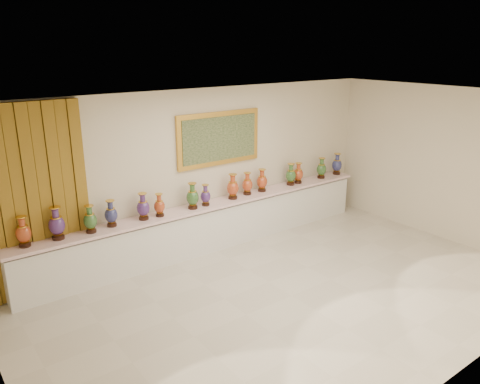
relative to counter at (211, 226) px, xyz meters
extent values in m
plane|color=beige|center=(0.00, -2.27, -0.44)|extent=(8.00, 8.00, 0.00)
plane|color=beige|center=(0.00, 0.23, 1.06)|extent=(8.00, 0.00, 8.00)
plane|color=beige|center=(4.00, -2.27, 1.06)|extent=(0.00, 5.00, 5.00)
plane|color=white|center=(0.00, -2.27, 2.56)|extent=(8.00, 8.00, 0.00)
cube|color=#A26D22|center=(-3.03, 0.17, 1.06)|extent=(1.64, 0.14, 2.95)
cube|color=gold|center=(0.35, 0.19, 1.62)|extent=(1.80, 0.06, 1.00)
cube|color=#19331A|center=(0.35, 0.16, 1.62)|extent=(1.62, 0.02, 0.82)
cube|color=white|center=(0.00, 0.00, -0.03)|extent=(7.20, 0.42, 0.81)
cube|color=silver|center=(0.00, -0.02, 0.44)|extent=(7.28, 0.48, 0.05)
cylinder|color=black|center=(-3.25, 0.01, 0.49)|extent=(0.17, 0.17, 0.05)
cone|color=gold|center=(-3.25, 0.01, 0.54)|extent=(0.15, 0.15, 0.03)
ellipsoid|color=maroon|center=(-3.25, 0.01, 0.67)|extent=(0.26, 0.26, 0.27)
cylinder|color=gold|center=(-3.25, 0.01, 0.78)|extent=(0.15, 0.15, 0.01)
cylinder|color=maroon|center=(-3.25, 0.01, 0.84)|extent=(0.09, 0.09, 0.10)
cone|color=maroon|center=(-3.25, 0.01, 0.91)|extent=(0.15, 0.15, 0.04)
cylinder|color=gold|center=(-3.25, 0.01, 0.93)|extent=(0.15, 0.15, 0.01)
cylinder|color=black|center=(-2.78, 0.00, 0.49)|extent=(0.18, 0.18, 0.05)
cone|color=gold|center=(-2.78, 0.00, 0.55)|extent=(0.16, 0.16, 0.03)
ellipsoid|color=#1E0A4A|center=(-2.78, 0.00, 0.69)|extent=(0.32, 0.32, 0.30)
cylinder|color=gold|center=(-2.78, 0.00, 0.82)|extent=(0.16, 0.16, 0.01)
cylinder|color=#1E0A4A|center=(-2.78, 0.00, 0.88)|extent=(0.10, 0.10, 0.11)
cone|color=#1E0A4A|center=(-2.78, 0.00, 0.96)|extent=(0.16, 0.16, 0.04)
cylinder|color=gold|center=(-2.78, 0.00, 0.98)|extent=(0.17, 0.17, 0.01)
cylinder|color=black|center=(-2.28, -0.05, 0.49)|extent=(0.16, 0.16, 0.04)
cone|color=gold|center=(-2.28, -0.05, 0.54)|extent=(0.14, 0.14, 0.03)
ellipsoid|color=black|center=(-2.28, -0.05, 0.66)|extent=(0.26, 0.26, 0.26)
cylinder|color=gold|center=(-2.28, -0.05, 0.77)|extent=(0.14, 0.14, 0.01)
cylinder|color=black|center=(-2.28, -0.05, 0.83)|extent=(0.08, 0.08, 0.09)
cone|color=black|center=(-2.28, -0.05, 0.89)|extent=(0.14, 0.14, 0.03)
cylinder|color=gold|center=(-2.28, -0.05, 0.91)|extent=(0.15, 0.15, 0.01)
cylinder|color=black|center=(-1.92, 0.01, 0.49)|extent=(0.16, 0.16, 0.04)
cone|color=gold|center=(-1.92, 0.01, 0.53)|extent=(0.14, 0.14, 0.03)
ellipsoid|color=#0F143E|center=(-1.92, 0.01, 0.66)|extent=(0.27, 0.27, 0.26)
cylinder|color=gold|center=(-1.92, 0.01, 0.77)|extent=(0.14, 0.14, 0.01)
cylinder|color=#0F143E|center=(-1.92, 0.01, 0.82)|extent=(0.08, 0.08, 0.09)
cone|color=#0F143E|center=(-1.92, 0.01, 0.89)|extent=(0.14, 0.14, 0.03)
cylinder|color=gold|center=(-1.92, 0.01, 0.90)|extent=(0.15, 0.15, 0.01)
cylinder|color=black|center=(-1.36, -0.02, 0.49)|extent=(0.16, 0.16, 0.05)
cone|color=gold|center=(-1.36, -0.02, 0.54)|extent=(0.14, 0.14, 0.03)
ellipsoid|color=#1E0A4A|center=(-1.36, -0.02, 0.67)|extent=(0.29, 0.29, 0.27)
cylinder|color=gold|center=(-1.36, -0.02, 0.78)|extent=(0.15, 0.15, 0.01)
cylinder|color=#1E0A4A|center=(-1.36, -0.02, 0.84)|extent=(0.09, 0.09, 0.10)
cone|color=#1E0A4A|center=(-1.36, -0.02, 0.91)|extent=(0.15, 0.15, 0.04)
cylinder|color=gold|center=(-1.36, -0.02, 0.93)|extent=(0.15, 0.15, 0.01)
cylinder|color=black|center=(-1.07, -0.04, 0.48)|extent=(0.14, 0.14, 0.04)
cone|color=gold|center=(-1.07, -0.04, 0.53)|extent=(0.13, 0.13, 0.03)
ellipsoid|color=maroon|center=(-1.07, -0.04, 0.64)|extent=(0.20, 0.20, 0.24)
cylinder|color=gold|center=(-1.07, -0.04, 0.74)|extent=(0.13, 0.13, 0.01)
cylinder|color=maroon|center=(-1.07, -0.04, 0.79)|extent=(0.08, 0.08, 0.09)
cone|color=maroon|center=(-1.07, -0.04, 0.85)|extent=(0.13, 0.13, 0.03)
cylinder|color=gold|center=(-1.07, -0.04, 0.87)|extent=(0.13, 0.13, 0.01)
cylinder|color=black|center=(-0.41, -0.05, 0.49)|extent=(0.17, 0.17, 0.05)
cone|color=gold|center=(-0.41, -0.05, 0.54)|extent=(0.15, 0.15, 0.03)
ellipsoid|color=black|center=(-0.41, -0.05, 0.67)|extent=(0.24, 0.24, 0.28)
cylinder|color=gold|center=(-0.41, -0.05, 0.79)|extent=(0.15, 0.15, 0.01)
cylinder|color=black|center=(-0.41, -0.05, 0.85)|extent=(0.09, 0.09, 0.10)
cone|color=black|center=(-0.41, -0.05, 0.92)|extent=(0.15, 0.15, 0.04)
cylinder|color=gold|center=(-0.41, -0.05, 0.94)|extent=(0.16, 0.16, 0.01)
cylinder|color=black|center=(-0.13, -0.04, 0.48)|extent=(0.14, 0.14, 0.04)
cone|color=gold|center=(-0.13, -0.04, 0.53)|extent=(0.12, 0.12, 0.03)
ellipsoid|color=#1E0A4A|center=(-0.13, -0.04, 0.64)|extent=(0.21, 0.21, 0.23)
cylinder|color=gold|center=(-0.13, -0.04, 0.74)|extent=(0.13, 0.13, 0.01)
cylinder|color=#1E0A4A|center=(-0.13, -0.04, 0.79)|extent=(0.07, 0.07, 0.08)
cone|color=#1E0A4A|center=(-0.13, -0.04, 0.84)|extent=(0.13, 0.13, 0.03)
cylinder|color=gold|center=(-0.13, -0.04, 0.86)|extent=(0.13, 0.13, 0.01)
cylinder|color=black|center=(0.50, -0.03, 0.49)|extent=(0.17, 0.17, 0.05)
cone|color=gold|center=(0.50, -0.03, 0.54)|extent=(0.15, 0.15, 0.03)
ellipsoid|color=maroon|center=(0.50, -0.03, 0.68)|extent=(0.28, 0.28, 0.29)
cylinder|color=gold|center=(0.50, -0.03, 0.80)|extent=(0.16, 0.16, 0.01)
cylinder|color=maroon|center=(0.50, -0.03, 0.86)|extent=(0.09, 0.09, 0.10)
cone|color=maroon|center=(0.50, -0.03, 0.93)|extent=(0.16, 0.16, 0.04)
cylinder|color=gold|center=(0.50, -0.03, 0.95)|extent=(0.16, 0.16, 0.01)
cylinder|color=black|center=(0.89, 0.02, 0.49)|extent=(0.16, 0.16, 0.04)
cone|color=gold|center=(0.89, 0.02, 0.54)|extent=(0.14, 0.14, 0.03)
ellipsoid|color=maroon|center=(0.89, 0.02, 0.66)|extent=(0.25, 0.25, 0.26)
cylinder|color=gold|center=(0.89, 0.02, 0.77)|extent=(0.14, 0.14, 0.01)
cylinder|color=maroon|center=(0.89, 0.02, 0.83)|extent=(0.08, 0.08, 0.09)
cone|color=maroon|center=(0.89, 0.02, 0.89)|extent=(0.14, 0.14, 0.03)
cylinder|color=gold|center=(0.89, 0.02, 0.91)|extent=(0.15, 0.15, 0.01)
cylinder|color=black|center=(1.25, 0.01, 0.49)|extent=(0.16, 0.16, 0.05)
cone|color=gold|center=(1.25, 0.01, 0.54)|extent=(0.14, 0.14, 0.03)
ellipsoid|color=maroon|center=(1.25, 0.01, 0.66)|extent=(0.27, 0.27, 0.27)
cylinder|color=gold|center=(1.25, 0.01, 0.78)|extent=(0.15, 0.15, 0.01)
cylinder|color=maroon|center=(1.25, 0.01, 0.84)|extent=(0.09, 0.09, 0.10)
cone|color=maroon|center=(1.25, 0.01, 0.90)|extent=(0.15, 0.15, 0.04)
cylinder|color=gold|center=(1.25, 0.01, 0.92)|extent=(0.15, 0.15, 0.01)
cylinder|color=black|center=(2.03, -0.01, 0.49)|extent=(0.16, 0.16, 0.05)
cone|color=gold|center=(2.03, -0.01, 0.54)|extent=(0.14, 0.14, 0.03)
ellipsoid|color=black|center=(2.03, -0.01, 0.67)|extent=(0.25, 0.25, 0.27)
cylinder|color=gold|center=(2.03, -0.01, 0.78)|extent=(0.15, 0.15, 0.01)
cylinder|color=black|center=(2.03, -0.01, 0.84)|extent=(0.09, 0.09, 0.10)
cone|color=black|center=(2.03, -0.01, 0.90)|extent=(0.15, 0.15, 0.04)
cylinder|color=gold|center=(2.03, -0.01, 0.92)|extent=(0.15, 0.15, 0.01)
cylinder|color=black|center=(2.25, 0.00, 0.49)|extent=(0.16, 0.16, 0.04)
cone|color=gold|center=(2.25, 0.00, 0.53)|extent=(0.14, 0.14, 0.03)
ellipsoid|color=maroon|center=(2.25, 0.00, 0.66)|extent=(0.24, 0.24, 0.26)
cylinder|color=gold|center=(2.25, 0.00, 0.77)|extent=(0.14, 0.14, 0.01)
cylinder|color=maroon|center=(2.25, 0.00, 0.82)|extent=(0.08, 0.08, 0.09)
cone|color=maroon|center=(2.25, 0.00, 0.89)|extent=(0.14, 0.14, 0.03)
cylinder|color=gold|center=(2.25, 0.00, 0.90)|extent=(0.15, 0.15, 0.01)
cylinder|color=black|center=(2.93, -0.03, 0.49)|extent=(0.16, 0.16, 0.05)
cone|color=gold|center=(2.93, -0.03, 0.54)|extent=(0.14, 0.14, 0.03)
ellipsoid|color=black|center=(2.93, -0.03, 0.66)|extent=(0.24, 0.24, 0.27)
cylinder|color=gold|center=(2.93, -0.03, 0.78)|extent=(0.15, 0.15, 0.01)
cylinder|color=black|center=(2.93, -0.03, 0.83)|extent=(0.09, 0.09, 0.10)
cone|color=black|center=(2.93, -0.03, 0.90)|extent=(0.15, 0.15, 0.04)
cylinder|color=gold|center=(2.93, -0.03, 0.92)|extent=(0.15, 0.15, 0.01)
cylinder|color=black|center=(3.45, -0.01, 0.49)|extent=(0.17, 0.17, 0.05)
cone|color=gold|center=(3.45, -0.01, 0.54)|extent=(0.15, 0.15, 0.03)
ellipsoid|color=#0F143E|center=(3.45, -0.01, 0.67)|extent=(0.29, 0.29, 0.28)
cylinder|color=gold|center=(3.45, -0.01, 0.79)|extent=(0.15, 0.15, 0.01)
cylinder|color=#0F143E|center=(3.45, -0.01, 0.85)|extent=(0.09, 0.09, 0.10)
cone|color=#0F143E|center=(3.45, -0.01, 0.92)|extent=(0.15, 0.15, 0.04)
cylinder|color=gold|center=(3.45, -0.01, 0.94)|extent=(0.16, 0.16, 0.01)
camera|label=1|loc=(-4.51, -6.94, 3.30)|focal=35.00mm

